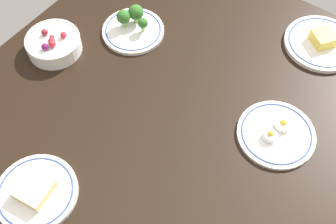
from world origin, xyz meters
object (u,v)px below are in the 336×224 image
at_px(plate_sandwich, 36,192).
at_px(plate_broccoli, 133,26).
at_px(plate_cheese, 322,42).
at_px(plate_eggs, 276,133).
at_px(bowl_berries, 54,44).

xyz_separation_m(plate_sandwich, plate_broccoli, (-0.57, -0.15, 0.01)).
bearing_deg(plate_broccoli, plate_sandwich, 14.83).
height_order(plate_cheese, plate_eggs, plate_cheese).
distance_m(bowl_berries, plate_sandwich, 0.47).
relative_size(plate_cheese, plate_eggs, 1.08).
xyz_separation_m(bowl_berries, plate_broccoli, (-0.20, 0.14, -0.01)).
height_order(plate_cheese, plate_sandwich, plate_cheese).
height_order(bowl_berries, plate_eggs, bowl_berries).
bearing_deg(bowl_berries, plate_broccoli, 144.79).
relative_size(bowl_berries, plate_sandwich, 0.81).
bearing_deg(plate_eggs, plate_sandwich, -38.50).
height_order(plate_eggs, plate_broccoli, plate_broccoli).
bearing_deg(plate_sandwich, bowl_berries, -141.20).
distance_m(plate_cheese, plate_broccoli, 0.58).
relative_size(plate_sandwich, plate_broccoli, 1.05).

